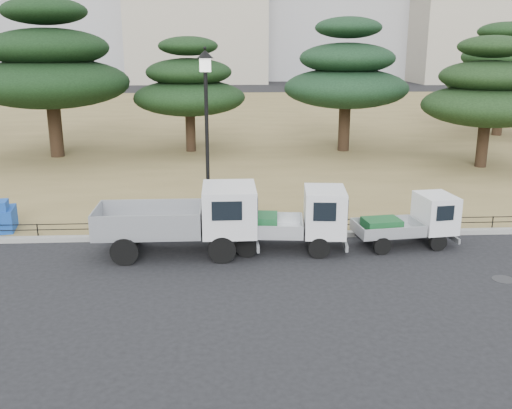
{
  "coord_description": "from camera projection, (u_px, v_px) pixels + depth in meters",
  "views": [
    {
      "loc": [
        -0.95,
        -15.01,
        6.11
      ],
      "look_at": [
        0.0,
        2.0,
        1.3
      ],
      "focal_mm": 40.0,
      "sensor_mm": 36.0,
      "label": 1
    }
  ],
  "objects": [
    {
      "name": "street_lamp",
      "position": [
        206.0,
        112.0,
        17.73
      ],
      "size": [
        0.52,
        0.52,
        5.79
      ],
      "color": "black",
      "rests_on": "lawn"
    },
    {
      "name": "pipe_fence",
      "position": [
        255.0,
        224.0,
        18.65
      ],
      "size": [
        38.0,
        0.04,
        0.4
      ],
      "color": "black",
      "rests_on": "lawn"
    },
    {
      "name": "manhole",
      "position": [
        504.0,
        279.0,
        15.32
      ],
      "size": [
        0.6,
        0.6,
        0.01
      ],
      "primitive_type": "cylinder",
      "color": "#2D2D30",
      "rests_on": "ground"
    },
    {
      "name": "pine_west_near",
      "position": [
        49.0,
        67.0,
        30.03
      ],
      "size": [
        8.29,
        8.29,
        8.29
      ],
      "color": "black",
      "rests_on": "lawn"
    },
    {
      "name": "truck_kei_rear",
      "position": [
        412.0,
        221.0,
        17.7
      ],
      "size": [
        3.22,
        1.68,
        1.61
      ],
      "rotation": [
        0.0,
        0.0,
        0.13
      ],
      "color": "black",
      "rests_on": "ground"
    },
    {
      "name": "curb",
      "position": [
        255.0,
        235.0,
        18.61
      ],
      "size": [
        120.0,
        0.25,
        0.16
      ],
      "primitive_type": "cube",
      "color": "gray",
      "rests_on": "ground"
    },
    {
      "name": "pine_east_far",
      "position": [
        504.0,
        71.0,
        37.49
      ],
      "size": [
        7.32,
        7.32,
        7.36
      ],
      "color": "black",
      "rests_on": "lawn"
    },
    {
      "name": "pine_center_left",
      "position": [
        189.0,
        86.0,
        31.89
      ],
      "size": [
        6.28,
        6.28,
        6.38
      ],
      "color": "black",
      "rests_on": "lawn"
    },
    {
      "name": "truck_kei_front",
      "position": [
        295.0,
        220.0,
        17.32
      ],
      "size": [
        3.77,
        1.9,
        1.93
      ],
      "rotation": [
        0.0,
        0.0,
        -0.1
      ],
      "color": "black",
      "rests_on": "ground"
    },
    {
      "name": "pine_east_near",
      "position": [
        488.0,
        93.0,
        27.71
      ],
      "size": [
        6.31,
        6.31,
        6.37
      ],
      "color": "black",
      "rests_on": "lawn"
    },
    {
      "name": "lawn",
      "position": [
        236.0,
        122.0,
        45.51
      ],
      "size": [
        120.0,
        56.0,
        0.15
      ],
      "primitive_type": "cube",
      "color": "olive",
      "rests_on": "ground"
    },
    {
      "name": "ground",
      "position": [
        260.0,
        268.0,
        16.13
      ],
      "size": [
        220.0,
        220.0,
        0.0
      ],
      "primitive_type": "plane",
      "color": "black"
    },
    {
      "name": "truck_large",
      "position": [
        187.0,
        217.0,
        16.96
      ],
      "size": [
        4.74,
        1.93,
        2.06
      ],
      "rotation": [
        0.0,
        0.0,
        0.0
      ],
      "color": "black",
      "rests_on": "ground"
    },
    {
      "name": "pine_center_right",
      "position": [
        346.0,
        75.0,
        31.9
      ],
      "size": [
        6.99,
        6.99,
        7.42
      ],
      "color": "black",
      "rests_on": "lawn"
    }
  ]
}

